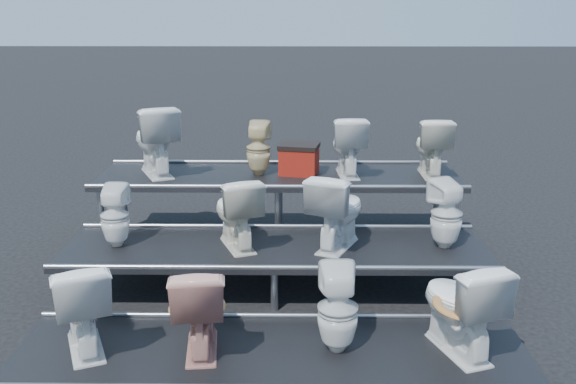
{
  "coord_description": "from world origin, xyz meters",
  "views": [
    {
      "loc": [
        0.19,
        -5.98,
        2.77
      ],
      "look_at": [
        0.12,
        0.1,
        1.0
      ],
      "focal_mm": 40.0,
      "sensor_mm": 36.0,
      "label": 1
    }
  ],
  "objects_px": {
    "toilet_4": "(115,216)",
    "toilet_11": "(431,146)",
    "toilet_3": "(460,305)",
    "toilet_7": "(446,214)",
    "toilet_5": "(236,212)",
    "toilet_10": "(348,145)",
    "toilet_8": "(155,140)",
    "toilet_0": "(81,304)",
    "toilet_6": "(337,210)",
    "toilet_1": "(199,306)",
    "toilet_2": "(338,309)",
    "red_crate": "(299,161)",
    "toilet_9": "(259,148)"
  },
  "relations": [
    {
      "from": "toilet_4",
      "to": "toilet_11",
      "type": "distance_m",
      "value": 3.62
    },
    {
      "from": "toilet_3",
      "to": "toilet_7",
      "type": "bearing_deg",
      "value": -116.45
    },
    {
      "from": "toilet_5",
      "to": "toilet_10",
      "type": "height_order",
      "value": "toilet_10"
    },
    {
      "from": "toilet_7",
      "to": "toilet_8",
      "type": "height_order",
      "value": "toilet_8"
    },
    {
      "from": "toilet_0",
      "to": "toilet_6",
      "type": "height_order",
      "value": "toilet_6"
    },
    {
      "from": "toilet_3",
      "to": "toilet_6",
      "type": "xyz_separation_m",
      "value": [
        -0.91,
        1.3,
        0.37
      ]
    },
    {
      "from": "toilet_1",
      "to": "toilet_11",
      "type": "bearing_deg",
      "value": -138.1
    },
    {
      "from": "toilet_3",
      "to": "toilet_10",
      "type": "distance_m",
      "value": 2.8
    },
    {
      "from": "toilet_5",
      "to": "toilet_8",
      "type": "bearing_deg",
      "value": -72.0
    },
    {
      "from": "toilet_2",
      "to": "toilet_4",
      "type": "xyz_separation_m",
      "value": [
        -2.12,
        1.3,
        0.35
      ]
    },
    {
      "from": "toilet_4",
      "to": "toilet_5",
      "type": "bearing_deg",
      "value": -178.76
    },
    {
      "from": "toilet_3",
      "to": "toilet_11",
      "type": "relative_size",
      "value": 1.19
    },
    {
      "from": "toilet_0",
      "to": "toilet_3",
      "type": "relative_size",
      "value": 0.97
    },
    {
      "from": "toilet_3",
      "to": "toilet_10",
      "type": "relative_size",
      "value": 1.16
    },
    {
      "from": "toilet_5",
      "to": "red_crate",
      "type": "height_order",
      "value": "toilet_5"
    },
    {
      "from": "toilet_6",
      "to": "toilet_9",
      "type": "bearing_deg",
      "value": -32.22
    },
    {
      "from": "toilet_3",
      "to": "toilet_8",
      "type": "xyz_separation_m",
      "value": [
        -2.95,
        2.6,
        0.8
      ]
    },
    {
      "from": "toilet_3",
      "to": "toilet_9",
      "type": "distance_m",
      "value": 3.21
    },
    {
      "from": "toilet_4",
      "to": "toilet_6",
      "type": "xyz_separation_m",
      "value": [
        2.19,
        0.0,
        0.07
      ]
    },
    {
      "from": "toilet_7",
      "to": "toilet_8",
      "type": "bearing_deg",
      "value": -46.01
    },
    {
      "from": "toilet_1",
      "to": "toilet_2",
      "type": "distance_m",
      "value": 1.11
    },
    {
      "from": "toilet_6",
      "to": "toilet_2",
      "type": "bearing_deg",
      "value": 111.82
    },
    {
      "from": "toilet_0",
      "to": "toilet_8",
      "type": "xyz_separation_m",
      "value": [
        0.1,
        2.6,
        0.81
      ]
    },
    {
      "from": "toilet_4",
      "to": "toilet_3",
      "type": "bearing_deg",
      "value": 158.48
    },
    {
      "from": "toilet_7",
      "to": "toilet_4",
      "type": "bearing_deg",
      "value": -23.36
    },
    {
      "from": "toilet_1",
      "to": "toilet_4",
      "type": "distance_m",
      "value": 1.68
    },
    {
      "from": "toilet_4",
      "to": "toilet_5",
      "type": "distance_m",
      "value": 1.2
    },
    {
      "from": "red_crate",
      "to": "toilet_2",
      "type": "bearing_deg",
      "value": -72.37
    },
    {
      "from": "toilet_1",
      "to": "toilet_4",
      "type": "relative_size",
      "value": 1.22
    },
    {
      "from": "toilet_0",
      "to": "toilet_1",
      "type": "bearing_deg",
      "value": 156.69
    },
    {
      "from": "toilet_6",
      "to": "toilet_8",
      "type": "bearing_deg",
      "value": -7.57
    },
    {
      "from": "toilet_0",
      "to": "red_crate",
      "type": "height_order",
      "value": "red_crate"
    },
    {
      "from": "toilet_7",
      "to": "red_crate",
      "type": "distance_m",
      "value": 1.98
    },
    {
      "from": "toilet_9",
      "to": "toilet_11",
      "type": "distance_m",
      "value": 2.0
    },
    {
      "from": "red_crate",
      "to": "toilet_3",
      "type": "bearing_deg",
      "value": -53.04
    },
    {
      "from": "toilet_5",
      "to": "red_crate",
      "type": "distance_m",
      "value": 1.49
    },
    {
      "from": "toilet_0",
      "to": "toilet_11",
      "type": "relative_size",
      "value": 1.15
    },
    {
      "from": "toilet_10",
      "to": "red_crate",
      "type": "height_order",
      "value": "toilet_10"
    },
    {
      "from": "toilet_6",
      "to": "red_crate",
      "type": "xyz_separation_m",
      "value": [
        -0.37,
        1.34,
        0.17
      ]
    },
    {
      "from": "toilet_4",
      "to": "red_crate",
      "type": "relative_size",
      "value": 1.47
    },
    {
      "from": "toilet_8",
      "to": "toilet_4",
      "type": "bearing_deg",
      "value": 59.01
    },
    {
      "from": "toilet_11",
      "to": "toilet_0",
      "type": "bearing_deg",
      "value": 38.15
    },
    {
      "from": "toilet_8",
      "to": "toilet_2",
      "type": "bearing_deg",
      "value": 102.74
    },
    {
      "from": "toilet_8",
      "to": "toilet_11",
      "type": "height_order",
      "value": "toilet_8"
    },
    {
      "from": "toilet_1",
      "to": "toilet_10",
      "type": "distance_m",
      "value": 3.04
    },
    {
      "from": "toilet_4",
      "to": "toilet_5",
      "type": "xyz_separation_m",
      "value": [
        1.2,
        0.0,
        0.05
      ]
    },
    {
      "from": "toilet_0",
      "to": "toilet_9",
      "type": "height_order",
      "value": "toilet_9"
    },
    {
      "from": "toilet_0",
      "to": "toilet_2",
      "type": "height_order",
      "value": "toilet_0"
    },
    {
      "from": "toilet_3",
      "to": "toilet_11",
      "type": "distance_m",
      "value": 2.71
    },
    {
      "from": "toilet_0",
      "to": "toilet_7",
      "type": "distance_m",
      "value": 3.48
    }
  ]
}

